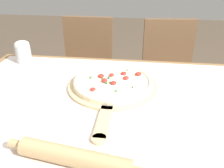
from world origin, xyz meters
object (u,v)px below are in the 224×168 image
Objects in this scene: flour_cup at (23,51)px; rolling_pin at (74,157)px; pizza at (113,82)px; chair_left at (87,68)px; pizza_peel at (112,88)px; chair_right at (168,72)px.

rolling_pin is at bearing -55.66° from flour_cup.
chair_left is (-0.29, 0.73, -0.27)m from pizza.
rolling_pin is at bearing -79.08° from chair_left.
pizza_peel is at bearing -90.39° from pizza.
chair_left is 1.00× the size of chair_right.
pizza_peel is at bearing -25.16° from flour_cup.
chair_left is (-0.29, 0.75, -0.25)m from pizza_peel.
pizza is 0.40× the size of chair_right.
flour_cup is (-0.86, -0.50, 0.31)m from chair_right.
pizza is 0.85m from chair_right.
chair_left is 0.63m from chair_right.
chair_right is 1.04m from flour_cup.
chair_right reaches higher than pizza.
chair_right is (0.63, -0.00, 0.00)m from chair_left.
rolling_pin is 0.46× the size of chair_left.
chair_right is at bearing 65.48° from pizza.
flour_cup reaches higher than pizza_peel.
rolling_pin is 0.84m from flour_cup.
pizza_peel is 0.03m from pizza.
chair_left is 7.37× the size of flour_cup.
chair_left and chair_right have the same top height.
rolling_pin reaches higher than pizza.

